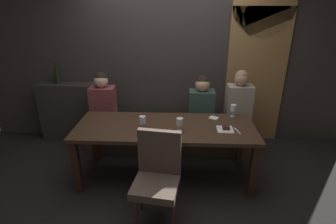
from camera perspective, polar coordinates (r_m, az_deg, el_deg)
ground at (r=3.63m, az=-0.55°, el=-13.58°), size 9.00×9.00×0.00m
back_wall_tiled at (r=4.20m, az=0.27°, el=13.74°), size 6.00×0.12×3.00m
arched_door at (r=4.32m, az=18.77°, el=11.00°), size 0.90×0.05×2.55m
back_counter at (r=4.63m, az=-19.37°, el=0.11°), size 1.10×0.28×0.95m
dining_table at (r=3.29m, az=-0.60°, el=-4.36°), size 2.20×0.84×0.74m
banquette_bench at (r=4.11m, az=-0.05°, el=-5.24°), size 2.50×0.44×0.45m
chair_near_side at (r=2.72m, az=-2.31°, el=-12.96°), size 0.50×0.50×0.98m
diner_redhead at (r=4.02m, az=-13.87°, el=2.63°), size 0.36×0.24×0.78m
diner_bearded at (r=3.86m, az=7.25°, el=2.06°), size 0.36×0.24×0.75m
diner_far_end at (r=3.97m, az=15.09°, el=2.57°), size 0.36×0.24×0.82m
wine_bottle_dark_red at (r=4.56m, az=-22.71°, el=7.19°), size 0.08×0.08×0.33m
wine_glass_near_right at (r=3.14m, az=-5.53°, el=-1.75°), size 0.08×0.08×0.16m
wine_glass_end_right at (r=3.58m, az=13.88°, el=0.82°), size 0.08×0.08×0.16m
wine_glass_center_back at (r=3.08m, az=2.53°, el=-2.23°), size 0.08×0.08×0.16m
espresso_cup at (r=3.00m, az=0.19°, el=-4.73°), size 0.12×0.12×0.06m
dessert_plate at (r=3.22m, az=12.26°, el=-3.56°), size 0.19×0.19×0.05m
fork_on_table at (r=3.22m, az=14.71°, el=-3.96°), size 0.06×0.17×0.01m
folded_napkin at (r=3.51m, az=9.84°, el=-1.25°), size 0.14×0.14×0.01m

